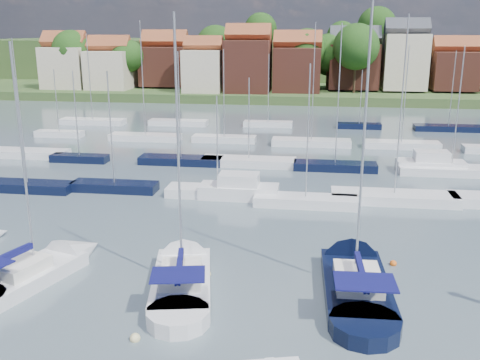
# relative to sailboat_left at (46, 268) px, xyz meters

# --- Properties ---
(ground) EXTENTS (260.00, 260.00, 0.00)m
(ground) POSITION_rel_sailboat_left_xyz_m (14.86, 36.99, -0.36)
(ground) COLOR #3F4A55
(ground) RESTS_ON ground
(sailboat_left) EXTENTS (6.15, 11.44, 15.08)m
(sailboat_left) POSITION_rel_sailboat_left_xyz_m (0.00, 0.00, 0.00)
(sailboat_left) COLOR silver
(sailboat_left) RESTS_ON ground
(sailboat_centre) EXTENTS (5.63, 12.74, 16.73)m
(sailboat_centre) POSITION_rel_sailboat_left_xyz_m (8.46, 0.78, -0.01)
(sailboat_centre) COLOR silver
(sailboat_centre) RESTS_ON ground
(sailboat_navy) EXTENTS (4.07, 13.65, 18.65)m
(sailboat_navy) POSITION_rel_sailboat_left_xyz_m (18.62, 1.98, -0.01)
(sailboat_navy) COLOR black
(sailboat_navy) RESTS_ON ground
(buoy_b) EXTENTS (0.52, 0.52, 0.52)m
(buoy_b) POSITION_rel_sailboat_left_xyz_m (7.83, -6.31, -0.36)
(buoy_b) COLOR beige
(buoy_b) RESTS_ON ground
(buoy_c) EXTENTS (0.53, 0.53, 0.53)m
(buoy_c) POSITION_rel_sailboat_left_xyz_m (8.39, -4.06, -0.36)
(buoy_c) COLOR #D85914
(buoy_c) RESTS_ON ground
(buoy_d) EXTENTS (0.51, 0.51, 0.51)m
(buoy_d) POSITION_rel_sailboat_left_xyz_m (18.83, -4.63, -0.36)
(buoy_d) COLOR #D85914
(buoy_d) RESTS_ON ground
(buoy_e) EXTENTS (0.45, 0.45, 0.45)m
(buoy_e) POSITION_rel_sailboat_left_xyz_m (21.31, 4.28, -0.36)
(buoy_e) COLOR #D85914
(buoy_e) RESTS_ON ground
(buoy_g) EXTENTS (0.55, 0.55, 0.55)m
(buoy_g) POSITION_rel_sailboat_left_xyz_m (-2.94, 1.24, -0.36)
(buoy_g) COLOR beige
(buoy_g) RESTS_ON ground
(buoy_h) EXTENTS (0.42, 0.42, 0.42)m
(buoy_h) POSITION_rel_sailboat_left_xyz_m (9.91, 1.12, -0.36)
(buoy_h) COLOR beige
(buoy_h) RESTS_ON ground
(marina_field) EXTENTS (79.62, 41.41, 15.93)m
(marina_field) POSITION_rel_sailboat_left_xyz_m (16.77, 32.13, 0.08)
(marina_field) COLOR silver
(marina_field) RESTS_ON ground
(far_shore_town) EXTENTS (212.46, 90.00, 22.27)m
(far_shore_town) POSITION_rel_sailboat_left_xyz_m (17.09, 129.65, 4.25)
(far_shore_town) COLOR #425329
(far_shore_town) RESTS_ON ground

